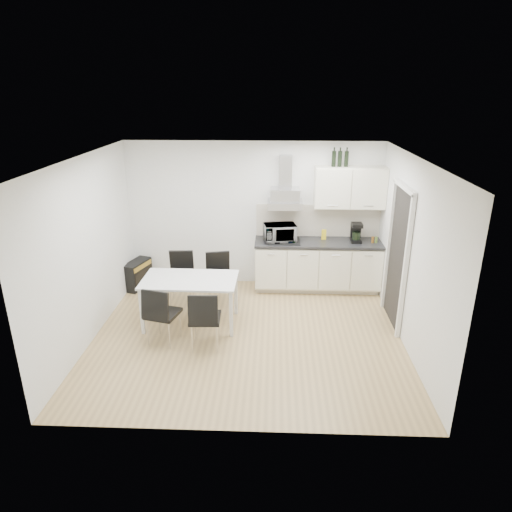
{
  "coord_description": "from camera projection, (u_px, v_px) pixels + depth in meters",
  "views": [
    {
      "loc": [
        0.37,
        -5.91,
        3.48
      ],
      "look_at": [
        0.11,
        0.43,
        1.1
      ],
      "focal_mm": 32.0,
      "sensor_mm": 36.0,
      "label": 1
    }
  ],
  "objects": [
    {
      "name": "chair_far_left",
      "position": [
        181.0,
        279.0,
        7.63
      ],
      "size": [
        0.47,
        0.53,
        0.88
      ],
      "primitive_type": null,
      "rotation": [
        0.0,
        0.0,
        3.21
      ],
      "color": "black",
      "rests_on": "ground"
    },
    {
      "name": "chair_near_right",
      "position": [
        205.0,
        319.0,
        6.33
      ],
      "size": [
        0.46,
        0.52,
        0.88
      ],
      "primitive_type": null,
      "rotation": [
        0.0,
        0.0,
        0.04
      ],
      "color": "black",
      "rests_on": "ground"
    },
    {
      "name": "dining_table",
      "position": [
        190.0,
        284.0,
        6.88
      ],
      "size": [
        1.43,
        0.83,
        0.75
      ],
      "rotation": [
        0.0,
        0.0,
        -0.01
      ],
      "color": "white",
      "rests_on": "ground"
    },
    {
      "name": "ground",
      "position": [
        247.0,
        335.0,
        6.76
      ],
      "size": [
        4.5,
        4.5,
        0.0
      ],
      "primitive_type": "plane",
      "color": "tan",
      "rests_on": "ground"
    },
    {
      "name": "wall_left",
      "position": [
        87.0,
        251.0,
        6.39
      ],
      "size": [
        0.1,
        4.0,
        2.6
      ],
      "primitive_type": "cube",
      "color": "white",
      "rests_on": "ground"
    },
    {
      "name": "chair_far_right",
      "position": [
        219.0,
        280.0,
        7.59
      ],
      "size": [
        0.54,
        0.58,
        0.88
      ],
      "primitive_type": null,
      "rotation": [
        0.0,
        0.0,
        3.36
      ],
      "color": "black",
      "rests_on": "ground"
    },
    {
      "name": "wall_back",
      "position": [
        254.0,
        215.0,
        8.18
      ],
      "size": [
        4.5,
        0.1,
        2.6
      ],
      "primitive_type": "cube",
      "color": "white",
      "rests_on": "ground"
    },
    {
      "name": "doorway",
      "position": [
        396.0,
        258.0,
        6.82
      ],
      "size": [
        0.08,
        1.04,
        2.1
      ],
      "primitive_type": "cube",
      "color": "white",
      "rests_on": "ground"
    },
    {
      "name": "kitchenette",
      "position": [
        320.0,
        245.0,
        8.05
      ],
      "size": [
        2.22,
        0.64,
        2.52
      ],
      "color": "beige",
      "rests_on": "ground"
    },
    {
      "name": "ceiling",
      "position": [
        246.0,
        158.0,
        5.85
      ],
      "size": [
        4.5,
        4.5,
        0.0
      ],
      "primitive_type": "plane",
      "color": "white",
      "rests_on": "wall_back"
    },
    {
      "name": "wall_right",
      "position": [
        411.0,
        256.0,
        6.22
      ],
      "size": [
        0.1,
        4.0,
        2.6
      ],
      "primitive_type": "cube",
      "color": "white",
      "rests_on": "ground"
    },
    {
      "name": "wall_front",
      "position": [
        234.0,
        324.0,
        4.43
      ],
      "size": [
        4.5,
        0.1,
        2.6
      ],
      "primitive_type": "cube",
      "color": "white",
      "rests_on": "ground"
    },
    {
      "name": "guitar_amp",
      "position": [
        138.0,
        274.0,
        8.3
      ],
      "size": [
        0.43,
        0.65,
        0.5
      ],
      "rotation": [
        0.0,
        0.0,
        -0.31
      ],
      "color": "black",
      "rests_on": "ground"
    },
    {
      "name": "chair_near_left",
      "position": [
        163.0,
        314.0,
        6.45
      ],
      "size": [
        0.55,
        0.59,
        0.88
      ],
      "primitive_type": null,
      "rotation": [
        0.0,
        0.0,
        -0.25
      ],
      "color": "black",
      "rests_on": "ground"
    },
    {
      "name": "floor_speaker",
      "position": [
        221.0,
        275.0,
        8.51
      ],
      "size": [
        0.23,
        0.21,
        0.32
      ],
      "primitive_type": "cube",
      "rotation": [
        0.0,
        0.0,
        0.27
      ],
      "color": "black",
      "rests_on": "ground"
    }
  ]
}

